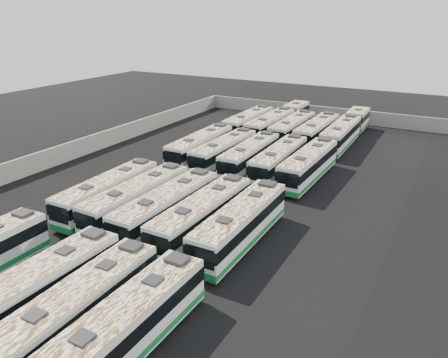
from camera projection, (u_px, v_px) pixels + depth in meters
ground at (228, 200)px, 41.77m from camera, size 140.00×140.00×0.00m
perimeter_wall at (228, 189)px, 41.37m from camera, size 45.20×73.20×2.20m
bus_front_center at (32, 293)px, 25.15m from camera, size 2.72×12.02×3.38m
bus_front_right at (77, 310)px, 23.81m from camera, size 2.74×11.70×3.28m
bus_front_far_right at (123, 330)px, 22.29m from camera, size 2.55×11.84×3.33m
bus_midfront_far_left at (108, 192)px, 39.13m from camera, size 2.73×11.70×3.28m
bus_midfront_left at (137, 199)px, 37.70m from camera, size 2.79×11.94×3.35m
bus_midfront_center at (167, 207)px, 36.04m from camera, size 2.74×12.07×3.39m
bus_midfront_right at (202, 215)px, 34.63m from camera, size 2.70×12.03×3.38m
bus_midfront_far_right at (241, 224)px, 33.23m from camera, size 2.62×12.07×3.40m
bus_midback_far_left at (201, 146)px, 52.13m from camera, size 2.77×12.00×3.37m
bus_midback_left at (224, 151)px, 50.48m from camera, size 2.69×11.68×3.28m
bus_midback_center at (250, 156)px, 48.96m from camera, size 2.70×11.68×3.28m
bus_midback_right at (279, 160)px, 47.50m from camera, size 2.69×11.74×3.29m
bus_midback_far_right at (308, 165)px, 45.94m from camera, size 2.75×12.05×3.38m
bus_back_far_left at (249, 123)px, 62.93m from camera, size 2.56×11.99×3.38m
bus_back_left at (279, 121)px, 64.02m from camera, size 2.82×18.85×3.41m
bus_back_center at (292, 129)px, 59.85m from camera, size 2.54×11.89×3.35m
bus_back_right at (317, 132)px, 58.43m from camera, size 2.69×12.07×3.39m
bus_back_far_right at (347, 129)px, 59.54m from camera, size 2.83×18.73×3.39m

